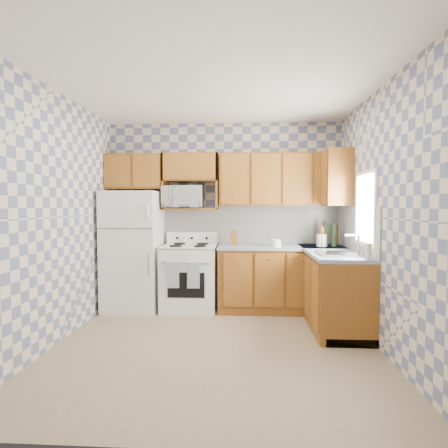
{
  "coord_description": "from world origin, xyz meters",
  "views": [
    {
      "loc": [
        0.3,
        -3.62,
        1.48
      ],
      "look_at": [
        0.05,
        0.75,
        1.25
      ],
      "focal_mm": 28.0,
      "sensor_mm": 36.0,
      "label": 1
    }
  ],
  "objects": [
    {
      "name": "floor",
      "position": [
        0.0,
        0.0,
        0.0
      ],
      "size": [
        3.4,
        3.4,
        0.0
      ],
      "primitive_type": "plane",
      "color": "#7C6B4F",
      "rests_on": "ground"
    },
    {
      "name": "bottle_3",
      "position": [
        1.36,
        1.19,
        1.05
      ],
      "size": [
        0.07,
        0.07,
        0.26
      ],
      "primitive_type": "cylinder",
      "color": "brown",
      "rests_on": "countertop_back"
    },
    {
      "name": "dish_towel_right",
      "position": [
        -0.37,
        0.93,
        0.56
      ],
      "size": [
        0.16,
        0.02,
        0.34
      ],
      "primitive_type": "cube",
      "color": "navy",
      "rests_on": "stove_body"
    },
    {
      "name": "upper_cabinets_back",
      "position": [
        0.82,
        1.44,
        1.85
      ],
      "size": [
        1.75,
        0.33,
        0.74
      ],
      "primitive_type": "cube",
      "color": "#5E380E",
      "rests_on": "back_wall"
    },
    {
      "name": "base_cabinets_back",
      "position": [
        0.82,
        1.3,
        0.44
      ],
      "size": [
        1.75,
        0.6,
        0.88
      ],
      "primitive_type": "cube",
      "color": "#5E380E",
      "rests_on": "floor"
    },
    {
      "name": "back_wall",
      "position": [
        0.0,
        1.6,
        1.35
      ],
      "size": [
        3.4,
        0.02,
        2.7
      ],
      "primitive_type": "cube",
      "color": "slate",
      "rests_on": "ground"
    },
    {
      "name": "backsplash_back",
      "position": [
        0.4,
        1.59,
        1.2
      ],
      "size": [
        2.6,
        0.02,
        0.56
      ],
      "primitive_type": "cube",
      "color": "white",
      "rests_on": "back_wall"
    },
    {
      "name": "bottle_1",
      "position": [
        1.53,
        1.21,
        1.07
      ],
      "size": [
        0.07,
        0.07,
        0.31
      ],
      "primitive_type": "cylinder",
      "color": "black",
      "rests_on": "countertop_back"
    },
    {
      "name": "right_wall",
      "position": [
        1.7,
        0.0,
        1.35
      ],
      "size": [
        0.02,
        3.2,
        2.7
      ],
      "primitive_type": "cube",
      "color": "slate",
      "rests_on": "ground"
    },
    {
      "name": "soap_bottle",
      "position": [
        1.59,
        0.05,
        1.01
      ],
      "size": [
        0.06,
        0.06,
        0.17
      ],
      "primitive_type": "cylinder",
      "color": "beige",
      "rests_on": "countertop_right"
    },
    {
      "name": "food_containers",
      "position": [
        0.73,
        1.1,
        0.97
      ],
      "size": [
        0.16,
        0.16,
        0.11
      ],
      "primitive_type": null,
      "color": "beige",
      "rests_on": "countertop_back"
    },
    {
      "name": "refrigerator",
      "position": [
        -1.27,
        1.25,
        0.84
      ],
      "size": [
        0.75,
        0.7,
        1.68
      ],
      "primitive_type": "cube",
      "color": "white",
      "rests_on": "floor"
    },
    {
      "name": "dish_towel_left",
      "position": [
        -0.64,
        0.93,
        0.56
      ],
      "size": [
        0.16,
        0.02,
        0.34
      ],
      "primitive_type": "cube",
      "color": "navy",
      "rests_on": "stove_body"
    },
    {
      "name": "microwave_shelf",
      "position": [
        -0.47,
        1.44,
        1.44
      ],
      "size": [
        0.8,
        0.33,
        0.03
      ],
      "primitive_type": "cube",
      "color": "#5E380E",
      "rests_on": "back_wall"
    },
    {
      "name": "base_cabinets_right",
      "position": [
        1.4,
        0.8,
        0.44
      ],
      "size": [
        0.6,
        1.6,
        0.88
      ],
      "primitive_type": "cube",
      "color": "#5E380E",
      "rests_on": "floor"
    },
    {
      "name": "knife_block",
      "position": [
        0.16,
        1.35,
        1.02
      ],
      "size": [
        0.1,
        0.1,
        0.2
      ],
      "primitive_type": "cube",
      "rotation": [
        0.0,
        0.0,
        -0.05
      ],
      "color": "brown",
      "rests_on": "countertop_back"
    },
    {
      "name": "cooktop",
      "position": [
        -0.47,
        1.28,
        0.91
      ],
      "size": [
        0.76,
        0.65,
        0.02
      ],
      "primitive_type": "cube",
      "color": "silver",
      "rests_on": "stove_body"
    },
    {
      "name": "backguard",
      "position": [
        -0.47,
        1.55,
        1.0
      ],
      "size": [
        0.76,
        0.08,
        0.17
      ],
      "primitive_type": "cube",
      "color": "white",
      "rests_on": "cooktop"
    },
    {
      "name": "upper_cabinets_right",
      "position": [
        1.53,
        1.25,
        1.85
      ],
      "size": [
        0.33,
        0.7,
        0.74
      ],
      "primitive_type": "cube",
      "color": "#5E380E",
      "rests_on": "right_wall"
    },
    {
      "name": "window",
      "position": [
        1.69,
        0.45,
        1.45
      ],
      "size": [
        0.02,
        0.66,
        0.86
      ],
      "primitive_type": "cube",
      "color": "white",
      "rests_on": "right_wall"
    },
    {
      "name": "bottle_0",
      "position": [
        1.43,
        1.27,
        1.08
      ],
      "size": [
        0.07,
        0.07,
        0.33
      ],
      "primitive_type": "cylinder",
      "color": "black",
      "rests_on": "countertop_back"
    },
    {
      "name": "sink",
      "position": [
        1.4,
        0.45,
        0.93
      ],
      "size": [
        0.48,
        0.4,
        0.03
      ],
      "primitive_type": "cube",
      "color": "#B7B7BC",
      "rests_on": "countertop_right"
    },
    {
      "name": "bottle_2",
      "position": [
        1.58,
        1.31,
        1.06
      ],
      "size": [
        0.07,
        0.07,
        0.29
      ],
      "primitive_type": "cylinder",
      "color": "brown",
      "rests_on": "countertop_back"
    },
    {
      "name": "microwave",
      "position": [
        -0.58,
        1.41,
        1.61
      ],
      "size": [
        0.58,
        0.4,
        0.32
      ],
      "primitive_type": "imported",
      "rotation": [
        0.0,
        0.0,
        0.02
      ],
      "color": "white",
      "rests_on": "microwave_shelf"
    },
    {
      "name": "upper_cabinets_fridge",
      "position": [
        -1.29,
        1.44,
        1.97
      ],
      "size": [
        0.82,
        0.33,
        0.5
      ],
      "primitive_type": "cube",
      "color": "#5E380E",
      "rests_on": "back_wall"
    },
    {
      "name": "backsplash_right",
      "position": [
        1.69,
        0.8,
        1.2
      ],
      "size": [
        0.02,
        1.6,
        0.56
      ],
      "primitive_type": "cube",
      "color": "white",
      "rests_on": "right_wall"
    },
    {
      "name": "stove_body",
      "position": [
        -0.47,
        1.28,
        0.45
      ],
      "size": [
        0.76,
        0.65,
        0.9
      ],
      "primitive_type": "cube",
      "color": "white",
      "rests_on": "floor"
    },
    {
      "name": "countertop_right",
      "position": [
        1.4,
        0.8,
        0.9
      ],
      "size": [
        0.63,
        1.6,
        0.04
      ],
      "primitive_type": "cube",
      "color": "slate",
      "rests_on": "base_cabinets_right"
    },
    {
      "name": "countertop_back",
      "position": [
        0.82,
        1.3,
        0.9
      ],
      "size": [
        1.77,
        0.63,
        0.04
      ],
      "primitive_type": "cube",
      "color": "slate",
      "rests_on": "base_cabinets_back"
    },
    {
      "name": "electric_kettle",
      "position": [
        1.37,
        1.22,
        1.0
      ],
      "size": [
        0.13,
        0.13,
        0.17
      ],
      "primitive_type": "cylinder",
      "color": "white",
      "rests_on": "countertop_back"
    }
  ]
}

